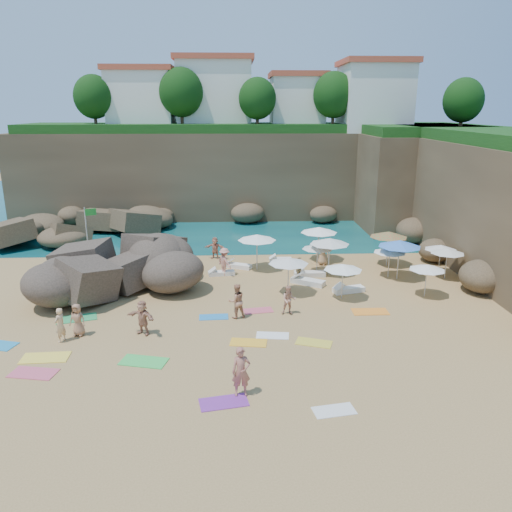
{
  "coord_description": "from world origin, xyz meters",
  "views": [
    {
      "loc": [
        0.8,
        -24.54,
        10.18
      ],
      "look_at": [
        2.0,
        3.0,
        2.0
      ],
      "focal_mm": 35.0,
      "sensor_mm": 36.0,
      "label": 1
    }
  ],
  "objects_px": {
    "rock_outcrop": "(127,289)",
    "lounger_0": "(222,273)",
    "person_stand_3": "(299,269)",
    "parasol_0": "(319,230)",
    "person_stand_4": "(323,252)",
    "person_stand_5": "(215,248)",
    "person_stand_6": "(60,325)",
    "person_stand_2": "(225,262)",
    "person_stand_1": "(236,301)",
    "parasol_2": "(330,241)",
    "flag_pole": "(88,229)",
    "parasol_1": "(257,237)"
  },
  "relations": [
    {
      "from": "rock_outcrop",
      "to": "flag_pole",
      "type": "distance_m",
      "value": 6.41
    },
    {
      "from": "rock_outcrop",
      "to": "flag_pole",
      "type": "height_order",
      "value": "flag_pole"
    },
    {
      "from": "person_stand_4",
      "to": "person_stand_5",
      "type": "distance_m",
      "value": 7.51
    },
    {
      "from": "flag_pole",
      "to": "lounger_0",
      "type": "height_order",
      "value": "flag_pole"
    },
    {
      "from": "parasol_1",
      "to": "person_stand_1",
      "type": "height_order",
      "value": "parasol_1"
    },
    {
      "from": "flag_pole",
      "to": "parasol_0",
      "type": "height_order",
      "value": "flag_pole"
    },
    {
      "from": "rock_outcrop",
      "to": "lounger_0",
      "type": "xyz_separation_m",
      "value": [
        5.51,
        2.37,
        0.13
      ]
    },
    {
      "from": "parasol_1",
      "to": "person_stand_6",
      "type": "height_order",
      "value": "parasol_1"
    },
    {
      "from": "flag_pole",
      "to": "person_stand_5",
      "type": "relative_size",
      "value": 2.57
    },
    {
      "from": "parasol_2",
      "to": "person_stand_5",
      "type": "bearing_deg",
      "value": 152.51
    },
    {
      "from": "rock_outcrop",
      "to": "person_stand_3",
      "type": "distance_m",
      "value": 10.32
    },
    {
      "from": "parasol_1",
      "to": "person_stand_5",
      "type": "height_order",
      "value": "parasol_1"
    },
    {
      "from": "person_stand_3",
      "to": "person_stand_5",
      "type": "height_order",
      "value": "person_stand_5"
    },
    {
      "from": "parasol_2",
      "to": "lounger_0",
      "type": "relative_size",
      "value": 1.51
    },
    {
      "from": "parasol_1",
      "to": "person_stand_2",
      "type": "relative_size",
      "value": 1.39
    },
    {
      "from": "person_stand_1",
      "to": "person_stand_5",
      "type": "xyz_separation_m",
      "value": [
        -1.44,
        10.45,
        -0.13
      ]
    },
    {
      "from": "parasol_1",
      "to": "person_stand_5",
      "type": "relative_size",
      "value": 1.62
    },
    {
      "from": "parasol_2",
      "to": "lounger_0",
      "type": "bearing_deg",
      "value": 179.02
    },
    {
      "from": "parasol_2",
      "to": "person_stand_3",
      "type": "relative_size",
      "value": 1.63
    },
    {
      "from": "person_stand_2",
      "to": "person_stand_6",
      "type": "bearing_deg",
      "value": 103.5
    },
    {
      "from": "parasol_0",
      "to": "lounger_0",
      "type": "bearing_deg",
      "value": -156.42
    },
    {
      "from": "rock_outcrop",
      "to": "parasol_0",
      "type": "relative_size",
      "value": 2.83
    },
    {
      "from": "rock_outcrop",
      "to": "person_stand_1",
      "type": "height_order",
      "value": "person_stand_1"
    },
    {
      "from": "person_stand_2",
      "to": "person_stand_6",
      "type": "xyz_separation_m",
      "value": [
        -7.26,
        -9.02,
        -0.09
      ]
    },
    {
      "from": "person_stand_4",
      "to": "person_stand_6",
      "type": "height_order",
      "value": "person_stand_4"
    },
    {
      "from": "parasol_1",
      "to": "person_stand_3",
      "type": "distance_m",
      "value": 3.75
    },
    {
      "from": "person_stand_1",
      "to": "person_stand_2",
      "type": "distance_m",
      "value": 6.71
    },
    {
      "from": "rock_outcrop",
      "to": "person_stand_6",
      "type": "height_order",
      "value": "person_stand_6"
    },
    {
      "from": "parasol_0",
      "to": "person_stand_5",
      "type": "distance_m",
      "value": 7.35
    },
    {
      "from": "person_stand_3",
      "to": "parasol_2",
      "type": "bearing_deg",
      "value": -38.55
    },
    {
      "from": "person_stand_1",
      "to": "parasol_2",
      "type": "bearing_deg",
      "value": -151.27
    },
    {
      "from": "parasol_1",
      "to": "person_stand_6",
      "type": "relative_size",
      "value": 1.54
    },
    {
      "from": "person_stand_3",
      "to": "person_stand_6",
      "type": "height_order",
      "value": "person_stand_6"
    },
    {
      "from": "parasol_1",
      "to": "parasol_2",
      "type": "height_order",
      "value": "parasol_2"
    },
    {
      "from": "flag_pole",
      "to": "lounger_0",
      "type": "relative_size",
      "value": 2.39
    },
    {
      "from": "rock_outcrop",
      "to": "person_stand_3",
      "type": "height_order",
      "value": "person_stand_3"
    },
    {
      "from": "flag_pole",
      "to": "person_stand_6",
      "type": "relative_size",
      "value": 2.45
    },
    {
      "from": "person_stand_2",
      "to": "person_stand_5",
      "type": "distance_m",
      "value": 3.85
    },
    {
      "from": "parasol_1",
      "to": "person_stand_3",
      "type": "xyz_separation_m",
      "value": [
        2.44,
        -2.48,
        -1.4
      ]
    },
    {
      "from": "person_stand_6",
      "to": "rock_outcrop",
      "type": "bearing_deg",
      "value": -170.48
    },
    {
      "from": "person_stand_1",
      "to": "person_stand_2",
      "type": "relative_size",
      "value": 1.0
    },
    {
      "from": "person_stand_1",
      "to": "flag_pole",
      "type": "bearing_deg",
      "value": -63.14
    },
    {
      "from": "lounger_0",
      "to": "person_stand_3",
      "type": "height_order",
      "value": "person_stand_3"
    },
    {
      "from": "person_stand_4",
      "to": "parasol_2",
      "type": "bearing_deg",
      "value": -57.7
    },
    {
      "from": "person_stand_1",
      "to": "person_stand_6",
      "type": "bearing_deg",
      "value": -3.25
    },
    {
      "from": "parasol_1",
      "to": "person_stand_5",
      "type": "xyz_separation_m",
      "value": [
        -2.83,
        2.62,
        -1.4
      ]
    },
    {
      "from": "person_stand_2",
      "to": "person_stand_5",
      "type": "height_order",
      "value": "person_stand_2"
    },
    {
      "from": "person_stand_1",
      "to": "person_stand_3",
      "type": "distance_m",
      "value": 6.58
    },
    {
      "from": "parasol_0",
      "to": "lounger_0",
      "type": "xyz_separation_m",
      "value": [
        -6.64,
        -2.9,
        -2.06
      ]
    },
    {
      "from": "flag_pole",
      "to": "parasol_0",
      "type": "bearing_deg",
      "value": 1.5
    }
  ]
}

